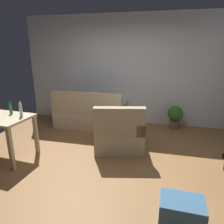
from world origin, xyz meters
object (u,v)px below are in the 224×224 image
object	(u,v)px
storage_box	(181,212)
bottle_green	(11,108)
potted_plant	(175,116)
armchair	(119,134)
couch	(90,114)
bottle_clear	(21,110)

from	to	relation	value
storage_box	bottle_green	distance (m)	3.17
potted_plant	storage_box	distance (m)	3.01
storage_box	potted_plant	bearing A→B (deg)	88.99
armchair	bottle_green	world-z (taller)	bottle_green
couch	potted_plant	world-z (taller)	couch
bottle_green	bottle_clear	distance (m)	0.29
couch	bottle_clear	bearing A→B (deg)	69.82
bottle_clear	couch	bearing A→B (deg)	69.82
couch	storage_box	world-z (taller)	couch
couch	armchair	xyz separation A→B (m)	(0.95, -1.07, 0.01)
couch	storage_box	bearing A→B (deg)	126.55
bottle_green	potted_plant	bearing A→B (deg)	33.39
potted_plant	storage_box	bearing A→B (deg)	-91.01
storage_box	bottle_green	bearing A→B (deg)	160.13
storage_box	bottle_clear	distance (m)	2.89
couch	bottle_clear	distance (m)	1.93
bottle_clear	armchair	bearing A→B (deg)	22.65
potted_plant	armchair	distance (m)	1.76
armchair	bottle_clear	size ratio (longest dim) A/B	4.01
bottle_green	bottle_clear	bearing A→B (deg)	-18.44
storage_box	bottle_green	xyz separation A→B (m)	(-2.91, 1.05, 0.71)
potted_plant	armchair	bearing A→B (deg)	-128.41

